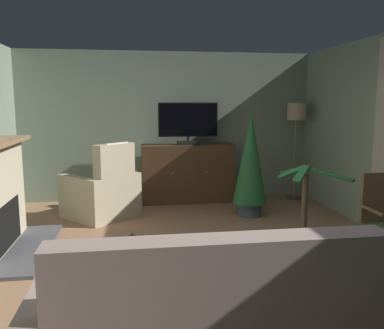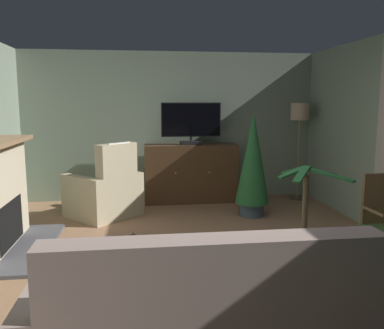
{
  "view_description": "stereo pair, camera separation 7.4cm",
  "coord_description": "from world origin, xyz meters",
  "px_view_note": "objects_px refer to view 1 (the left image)",
  "views": [
    {
      "loc": [
        -0.62,
        -3.76,
        1.72
      ],
      "look_at": [
        -0.02,
        0.3,
        1.08
      ],
      "focal_mm": 37.71,
      "sensor_mm": 36.0,
      "label": 1
    },
    {
      "loc": [
        -0.55,
        -3.77,
        1.72
      ],
      "look_at": [
        -0.02,
        0.3,
        1.08
      ],
      "focal_mm": 37.71,
      "sensor_mm": 36.0,
      "label": 2
    }
  ],
  "objects_px": {
    "tv_remote": "(193,249)",
    "cat": "(114,244)",
    "tv_cabinet": "(188,174)",
    "armchair_in_far_corner": "(103,194)",
    "television": "(188,122)",
    "folded_newspaper": "(191,252)",
    "potted_plant_tall_palm_by_window": "(303,243)",
    "potted_plant_leafy_by_curtain": "(250,162)",
    "sofa_floral": "(211,326)",
    "coffee_table": "(199,255)",
    "floor_lamp": "(296,121)"
  },
  "relations": [
    {
      "from": "potted_plant_leafy_by_curtain",
      "to": "floor_lamp",
      "type": "relative_size",
      "value": 0.92
    },
    {
      "from": "armchair_in_far_corner",
      "to": "potted_plant_leafy_by_curtain",
      "type": "relative_size",
      "value": 0.79
    },
    {
      "from": "folded_newspaper",
      "to": "cat",
      "type": "bearing_deg",
      "value": 111.2
    },
    {
      "from": "armchair_in_far_corner",
      "to": "cat",
      "type": "distance_m",
      "value": 1.57
    },
    {
      "from": "television",
      "to": "folded_newspaper",
      "type": "relative_size",
      "value": 3.35
    },
    {
      "from": "folded_newspaper",
      "to": "potted_plant_leafy_by_curtain",
      "type": "bearing_deg",
      "value": 51.79
    },
    {
      "from": "potted_plant_tall_palm_by_window",
      "to": "floor_lamp",
      "type": "height_order",
      "value": "floor_lamp"
    },
    {
      "from": "tv_cabinet",
      "to": "television",
      "type": "relative_size",
      "value": 1.57
    },
    {
      "from": "tv_cabinet",
      "to": "armchair_in_far_corner",
      "type": "bearing_deg",
      "value": -151.29
    },
    {
      "from": "tv_remote",
      "to": "potted_plant_tall_palm_by_window",
      "type": "relative_size",
      "value": 0.16
    },
    {
      "from": "tv_remote",
      "to": "floor_lamp",
      "type": "bearing_deg",
      "value": 92.43
    },
    {
      "from": "tv_cabinet",
      "to": "floor_lamp",
      "type": "distance_m",
      "value": 2.12
    },
    {
      "from": "coffee_table",
      "to": "sofa_floral",
      "type": "height_order",
      "value": "sofa_floral"
    },
    {
      "from": "armchair_in_far_corner",
      "to": "potted_plant_leafy_by_curtain",
      "type": "xyz_separation_m",
      "value": [
        2.2,
        -0.26,
        0.48
      ]
    },
    {
      "from": "sofa_floral",
      "to": "television",
      "type": "bearing_deg",
      "value": 83.93
    },
    {
      "from": "potted_plant_tall_palm_by_window",
      "to": "sofa_floral",
      "type": "bearing_deg",
      "value": -129.6
    },
    {
      "from": "television",
      "to": "coffee_table",
      "type": "height_order",
      "value": "television"
    },
    {
      "from": "coffee_table",
      "to": "armchair_in_far_corner",
      "type": "height_order",
      "value": "armchair_in_far_corner"
    },
    {
      "from": "tv_cabinet",
      "to": "sofa_floral",
      "type": "distance_m",
      "value": 4.53
    },
    {
      "from": "potted_plant_leafy_by_curtain",
      "to": "coffee_table",
      "type": "bearing_deg",
      "value": -116.26
    },
    {
      "from": "floor_lamp",
      "to": "sofa_floral",
      "type": "bearing_deg",
      "value": -118.28
    },
    {
      "from": "tv_remote",
      "to": "television",
      "type": "bearing_deg",
      "value": 120.29
    },
    {
      "from": "tv_cabinet",
      "to": "coffee_table",
      "type": "distance_m",
      "value": 3.43
    },
    {
      "from": "sofa_floral",
      "to": "cat",
      "type": "bearing_deg",
      "value": 107.65
    },
    {
      "from": "television",
      "to": "tv_remote",
      "type": "distance_m",
      "value": 3.51
    },
    {
      "from": "tv_remote",
      "to": "sofa_floral",
      "type": "distance_m",
      "value": 1.11
    },
    {
      "from": "folded_newspaper",
      "to": "armchair_in_far_corner",
      "type": "xyz_separation_m",
      "value": [
        -0.95,
        2.69,
        -0.05
      ]
    },
    {
      "from": "coffee_table",
      "to": "floor_lamp",
      "type": "bearing_deg",
      "value": 55.65
    },
    {
      "from": "potted_plant_leafy_by_curtain",
      "to": "potted_plant_tall_palm_by_window",
      "type": "height_order",
      "value": "potted_plant_leafy_by_curtain"
    },
    {
      "from": "tv_cabinet",
      "to": "potted_plant_leafy_by_curtain",
      "type": "relative_size",
      "value": 1.01
    },
    {
      "from": "tv_remote",
      "to": "cat",
      "type": "height_order",
      "value": "tv_remote"
    },
    {
      "from": "coffee_table",
      "to": "armchair_in_far_corner",
      "type": "bearing_deg",
      "value": 111.25
    },
    {
      "from": "tv_cabinet",
      "to": "potted_plant_tall_palm_by_window",
      "type": "xyz_separation_m",
      "value": [
        0.84,
        -2.92,
        -0.24
      ]
    },
    {
      "from": "cat",
      "to": "floor_lamp",
      "type": "relative_size",
      "value": 0.44
    },
    {
      "from": "television",
      "to": "potted_plant_leafy_by_curtain",
      "type": "xyz_separation_m",
      "value": [
        0.81,
        -0.97,
        -0.55
      ]
    },
    {
      "from": "tv_remote",
      "to": "cat",
      "type": "bearing_deg",
      "value": 161.78
    },
    {
      "from": "coffee_table",
      "to": "tv_remote",
      "type": "distance_m",
      "value": 0.08
    },
    {
      "from": "coffee_table",
      "to": "sofa_floral",
      "type": "relative_size",
      "value": 0.43
    },
    {
      "from": "armchair_in_far_corner",
      "to": "television",
      "type": "bearing_deg",
      "value": 27.01
    },
    {
      "from": "floor_lamp",
      "to": "potted_plant_tall_palm_by_window",
      "type": "bearing_deg",
      "value": -110.59
    },
    {
      "from": "sofa_floral",
      "to": "floor_lamp",
      "type": "height_order",
      "value": "floor_lamp"
    },
    {
      "from": "tv_cabinet",
      "to": "potted_plant_tall_palm_by_window",
      "type": "distance_m",
      "value": 3.04
    },
    {
      "from": "cat",
      "to": "tv_remote",
      "type": "bearing_deg",
      "value": -55.62
    },
    {
      "from": "armchair_in_far_corner",
      "to": "floor_lamp",
      "type": "xyz_separation_m",
      "value": [
        3.3,
        0.69,
        1.05
      ]
    },
    {
      "from": "sofa_floral",
      "to": "floor_lamp",
      "type": "xyz_separation_m",
      "value": [
        2.38,
        4.43,
        1.08
      ]
    },
    {
      "from": "tv_remote",
      "to": "cat",
      "type": "distance_m",
      "value": 1.38
    },
    {
      "from": "potted_plant_leafy_by_curtain",
      "to": "tv_remote",
      "type": "bearing_deg",
      "value": -117.27
    },
    {
      "from": "potted_plant_tall_palm_by_window",
      "to": "tv_remote",
      "type": "bearing_deg",
      "value": -158.81
    },
    {
      "from": "armchair_in_far_corner",
      "to": "floor_lamp",
      "type": "bearing_deg",
      "value": 11.75
    },
    {
      "from": "television",
      "to": "tv_remote",
      "type": "bearing_deg",
      "value": -97.11
    }
  ]
}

